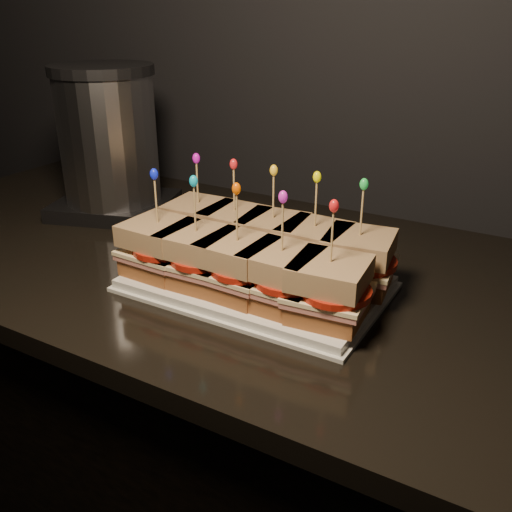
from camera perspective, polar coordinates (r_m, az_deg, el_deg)
The scene contains 77 objects.
granite_slab at distance 0.86m, azimuth 19.62°, elevation -6.40°, with size 2.28×0.69×0.03m, color black.
platter at distance 0.87m, azimuth 0.00°, elevation -2.77°, with size 0.37×0.23×0.02m, color silver.
platter_rim at distance 0.87m, azimuth 0.00°, elevation -3.12°, with size 0.38×0.24×0.01m, color silver.
sandwich_0_bread_bot at distance 0.97m, azimuth -5.64°, elevation 1.49°, with size 0.09×0.09×0.03m, color brown.
sandwich_0_ham at distance 0.96m, azimuth -5.68°, elevation 2.42°, with size 0.10×0.10×0.01m, color #CE756E.
sandwich_0_cheese at distance 0.96m, azimuth -5.70°, elevation 2.80°, with size 0.10×0.10×0.01m, color #FBE2A4.
sandwich_0_tomato at distance 0.95m, azimuth -5.33°, elevation 2.98°, with size 0.09×0.09×0.01m, color #B01D0E.
sandwich_0_bread_top at distance 0.95m, azimuth -5.77°, elevation 4.38°, with size 0.09×0.09×0.03m, color #5E2F13.
sandwich_0_pick at distance 0.94m, azimuth -5.88°, elevation 7.03°, with size 0.00×0.00×0.09m, color tan.
sandwich_0_frill at distance 0.93m, azimuth -6.00°, elevation 9.70°, with size 0.01×0.01×0.02m, color #CC0FB7.
sandwich_1_bread_bot at distance 0.93m, azimuth -2.12°, elevation 0.67°, with size 0.09×0.09×0.03m, color brown.
sandwich_1_ham at distance 0.93m, azimuth -2.14°, elevation 1.62°, with size 0.10×0.10×0.01m, color #CE756E.
sandwich_1_cheese at distance 0.92m, azimuth -2.14°, elevation 2.03°, with size 0.10×0.10×0.01m, color #FBE2A4.
sandwich_1_tomato at distance 0.91m, azimuth -1.71°, elevation 2.20°, with size 0.09×0.09×0.01m, color #B01D0E.
sandwich_1_bread_top at distance 0.91m, azimuth -2.17°, elevation 3.66°, with size 0.09×0.09×0.03m, color #5E2F13.
sandwich_1_pick at distance 0.90m, azimuth -2.22°, elevation 6.41°, with size 0.00×0.00×0.09m, color tan.
sandwich_1_frill at distance 0.89m, azimuth -2.26°, elevation 9.18°, with size 0.01×0.01×0.02m, color red.
sandwich_2_bread_bot at distance 0.90m, azimuth 1.67°, elevation -0.22°, with size 0.09×0.09×0.03m, color brown.
sandwich_2_ham at distance 0.89m, azimuth 1.68°, elevation 0.76°, with size 0.10×0.10×0.01m, color #CE756E.
sandwich_2_cheese at distance 0.89m, azimuth 1.69°, elevation 1.18°, with size 0.10×0.10×0.01m, color #FBE2A4.
sandwich_2_tomato at distance 0.88m, azimuth 2.19°, elevation 1.34°, with size 0.09×0.09×0.01m, color #B01D0E.
sandwich_2_bread_top at distance 0.88m, azimuth 1.71°, elevation 2.86°, with size 0.09×0.09×0.03m, color #5E2F13.
sandwich_2_pick at distance 0.87m, azimuth 1.74°, elevation 5.70°, with size 0.00×0.00×0.09m, color tan.
sandwich_2_frill at distance 0.85m, azimuth 1.78°, elevation 8.57°, with size 0.01×0.01×0.02m, color yellow.
sandwich_3_bread_bot at distance 0.87m, azimuth 5.72°, elevation -1.17°, with size 0.09×0.09×0.03m, color brown.
sandwich_3_ham at distance 0.87m, azimuth 5.76°, elevation -0.16°, with size 0.10×0.10×0.01m, color #CE756E.
sandwich_3_cheese at distance 0.86m, azimuth 5.78°, elevation 0.26°, with size 0.10×0.10×0.01m, color #FBE2A4.
sandwich_3_tomato at distance 0.85m, azimuth 6.37°, elevation 0.42°, with size 0.09×0.09×0.01m, color #B01D0E.
sandwich_3_bread_top at distance 0.85m, azimuth 5.86°, elevation 1.99°, with size 0.09×0.09×0.03m, color #5E2F13.
sandwich_3_pick at distance 0.84m, azimuth 5.99°, elevation 4.92°, with size 0.00×0.00×0.09m, color tan.
sandwich_3_frill at distance 0.82m, azimuth 6.13°, elevation 7.87°, with size 0.01×0.01×0.02m, color #F6EF01.
sandwich_4_bread_bot at distance 0.85m, azimuth 10.01°, elevation -2.17°, with size 0.09×0.09×0.03m, color brown.
sandwich_4_ham at distance 0.84m, azimuth 10.09°, elevation -1.14°, with size 0.10×0.10×0.01m, color #CE756E.
sandwich_4_cheese at distance 0.84m, azimuth 10.13°, elevation -0.71°, with size 0.10×0.10×0.01m, color #FBE2A4.
sandwich_4_tomato at distance 0.83m, azimuth 10.79°, elevation -0.56°, with size 0.09×0.09×0.01m, color #B01D0E.
sandwich_4_bread_top at distance 0.83m, azimuth 10.27°, elevation 1.05°, with size 0.09×0.09×0.03m, color #5E2F13.
sandwich_4_pick at distance 0.81m, azimuth 10.50°, elevation 4.05°, with size 0.00×0.00×0.09m, color tan.
sandwich_4_frill at distance 0.80m, azimuth 10.75°, elevation 7.08°, with size 0.01×0.01×0.02m, color green.
sandwich_5_bread_bot at distance 0.89m, azimuth -9.51°, elevation -0.76°, with size 0.09×0.09×0.03m, color brown.
sandwich_5_ham at distance 0.89m, azimuth -9.58°, elevation 0.23°, with size 0.10×0.10×0.01m, color #CE756E.
sandwich_5_cheese at distance 0.89m, azimuth -9.61°, elevation 0.64°, with size 0.10×0.10×0.01m, color #FBE2A4.
sandwich_5_tomato at distance 0.87m, azimuth -9.28°, elevation 0.80°, with size 0.09×0.09×0.01m, color #B01D0E.
sandwich_5_bread_top at distance 0.87m, azimuth -9.74°, elevation 2.33°, with size 0.09×0.09×0.03m, color #5E2F13.
sandwich_5_pick at distance 0.86m, azimuth -9.95°, elevation 5.19°, with size 0.00×0.00×0.09m, color tan.
sandwich_5_frill at distance 0.85m, azimuth -10.17°, elevation 8.07°, with size 0.01×0.01×0.02m, color #111FE3.
sandwich_6_bread_bot at distance 0.86m, azimuth -5.84°, elevation -1.76°, with size 0.09×0.09×0.03m, color brown.
sandwich_6_ham at distance 0.85m, azimuth -5.89°, elevation -0.73°, with size 0.10×0.10×0.01m, color #CE756E.
sandwich_6_cheese at distance 0.85m, azimuth -5.91°, elevation -0.30°, with size 0.10×0.10×0.01m, color #FBE2A4.
sandwich_6_tomato at distance 0.83m, azimuth -5.50°, elevation -0.15°, with size 0.09×0.09×0.01m, color #B01D0E.
sandwich_6_bread_top at distance 0.83m, azimuth -5.99°, elevation 1.46°, with size 0.09×0.09×0.03m, color #5E2F13.
sandwich_6_pick at distance 0.82m, azimuth -6.13°, elevation 4.44°, with size 0.00×0.00×0.09m, color tan.
sandwich_6_frill at distance 0.80m, azimuth -6.27°, elevation 7.46°, with size 0.01×0.01×0.02m, color #0CA2BA.
sandwich_7_bread_bot at distance 0.82m, azimuth -1.84°, elevation -2.84°, with size 0.09×0.09×0.03m, color brown.
sandwich_7_ham at distance 0.81m, azimuth -1.85°, elevation -1.77°, with size 0.10×0.10×0.01m, color #CE756E.
sandwich_7_cheese at distance 0.81m, azimuth -1.86°, elevation -1.33°, with size 0.10×0.10×0.01m, color #FBE2A4.
sandwich_7_tomato at distance 0.80m, azimuth -1.36°, elevation -1.19°, with size 0.09×0.09×0.01m, color #B01D0E.
sandwich_7_bread_top at distance 0.80m, azimuth -1.88°, elevation 0.49°, with size 0.09×0.09×0.03m, color #5E2F13.
sandwich_7_pick at distance 0.78m, azimuth -1.93°, elevation 3.60°, with size 0.00×0.00×0.09m, color tan.
sandwich_7_frill at distance 0.77m, azimuth -1.98°, elevation 6.75°, with size 0.01×0.01×0.02m, color #E55201.
sandwich_8_bread_bot at distance 0.79m, azimuth 2.52°, elevation -3.99°, with size 0.09×0.09×0.03m, color brown.
sandwich_8_ham at distance 0.78m, azimuth 2.54°, elevation -2.90°, with size 0.10×0.10×0.01m, color #CE756E.
sandwich_8_cheese at distance 0.78m, azimuth 2.55°, elevation -2.44°, with size 0.10×0.10×0.01m, color #FBE2A4.
sandwich_8_tomato at distance 0.77m, azimuth 3.14°, elevation -2.31°, with size 0.09×0.09×0.01m, color #B01D0E.
sandwich_8_bread_top at distance 0.77m, azimuth 2.59°, elevation -0.56°, with size 0.09×0.09×0.03m, color #5E2F13.
sandwich_8_pick at distance 0.75m, azimuth 2.65°, elevation 2.65°, with size 0.00×0.00×0.09m, color tan.
sandwich_8_frill at distance 0.73m, azimuth 2.72°, elevation 5.93°, with size 0.01×0.01×0.02m, color #D322BA.
sandwich_9_bread_bot at distance 0.76m, azimuth 7.20°, elevation -5.21°, with size 0.09×0.09×0.03m, color brown.
sandwich_9_ham at distance 0.76m, azimuth 7.27°, elevation -4.09°, with size 0.10×0.10×0.01m, color #CE756E.
sandwich_9_cheese at distance 0.75m, azimuth 7.30°, elevation -3.62°, with size 0.10×0.10×0.01m, color #FBE2A4.
sandwich_9_tomato at distance 0.74m, azimuth 8.00°, elevation -3.50°, with size 0.09×0.09×0.01m, color #B01D0E.
sandwich_9_bread_top at distance 0.74m, azimuth 7.41°, elevation -1.69°, with size 0.09×0.09×0.03m, color #5E2F13.
sandwich_9_pick at distance 0.72m, azimuth 7.60°, elevation 1.61°, with size 0.00×0.00×0.09m, color tan.
sandwich_9_frill at distance 0.71m, azimuth 7.80°, elevation 4.99°, with size 0.01×0.01×0.02m, color red.
appliance_base at distance 1.22m, azimuth -13.86°, elevation 4.92°, with size 0.23×0.19×0.03m, color #262628.
appliance_body at distance 1.19m, azimuth -14.52°, elevation 11.20°, with size 0.19×0.19×0.25m, color silver.
appliance_lid at distance 1.17m, azimuth -15.22°, elevation 17.55°, with size 0.20×0.20×0.02m, color #262628.
appliance at distance 1.19m, azimuth -14.50°, elevation 10.97°, with size 0.23×0.19×0.29m, color silver, non-canonical shape.
Camera 1 is at (0.69, 0.92, 1.29)m, focal length 40.00 mm.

